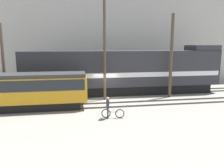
# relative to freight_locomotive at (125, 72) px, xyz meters

# --- Properties ---
(ground_plane) EXTENTS (120.00, 120.00, 0.00)m
(ground_plane) POSITION_rel_freight_locomotive_xyz_m (-2.38, -2.73, -2.51)
(ground_plane) COLOR gray
(track_near) EXTENTS (60.00, 1.51, 0.14)m
(track_near) POSITION_rel_freight_locomotive_xyz_m (-2.38, -4.58, -2.44)
(track_near) COLOR #47423D
(track_near) RESTS_ON ground
(track_far) EXTENTS (60.00, 1.51, 0.14)m
(track_far) POSITION_rel_freight_locomotive_xyz_m (-2.38, 0.00, -2.44)
(track_far) COLOR #47423D
(track_far) RESTS_ON ground
(building_backdrop) EXTENTS (49.63, 6.00, 14.41)m
(building_backdrop) POSITION_rel_freight_locomotive_xyz_m (-2.38, 8.96, 4.69)
(building_backdrop) COLOR #B7B2A8
(building_backdrop) RESTS_ON ground
(freight_locomotive) EXTENTS (21.58, 3.04, 5.40)m
(freight_locomotive) POSITION_rel_freight_locomotive_xyz_m (0.00, 0.00, 0.00)
(freight_locomotive) COLOR black
(freight_locomotive) RESTS_ON ground
(streetcar) EXTENTS (10.06, 2.54, 3.07)m
(streetcar) POSITION_rel_freight_locomotive_xyz_m (-9.50, -4.58, -0.76)
(streetcar) COLOR black
(streetcar) RESTS_ON ground
(bicycle) EXTENTS (1.71, 0.55, 0.75)m
(bicycle) POSITION_rel_freight_locomotive_xyz_m (-2.71, -7.99, -2.16)
(bicycle) COLOR black
(bicycle) RESTS_ON ground
(person) EXTENTS (0.29, 0.40, 1.65)m
(person) POSITION_rel_freight_locomotive_xyz_m (-3.11, -8.06, -1.51)
(person) COLOR #333333
(person) RESTS_ON ground
(utility_pole_left) EXTENTS (0.26, 0.26, 7.33)m
(utility_pole_left) POSITION_rel_freight_locomotive_xyz_m (-11.81, -2.29, 1.15)
(utility_pole_left) COLOR #4C3D2D
(utility_pole_left) RESTS_ON ground
(utility_pole_center) EXTENTS (0.27, 0.27, 9.69)m
(utility_pole_center) POSITION_rel_freight_locomotive_xyz_m (-2.54, -2.29, 2.33)
(utility_pole_center) COLOR #4C3D2D
(utility_pole_center) RESTS_ON ground
(utility_pole_right) EXTENTS (0.32, 0.32, 8.51)m
(utility_pole_right) POSITION_rel_freight_locomotive_xyz_m (4.36, -2.29, 1.74)
(utility_pole_right) COLOR #4C3D2D
(utility_pole_right) RESTS_ON ground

